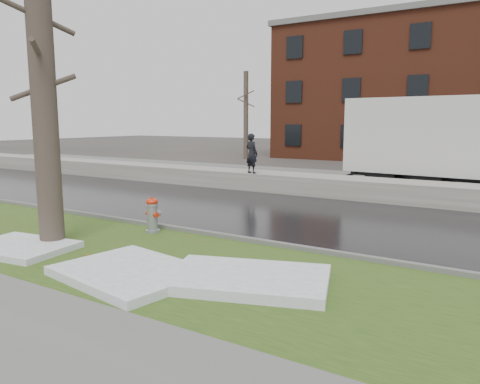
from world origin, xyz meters
The scene contains 16 objects.
ground centered at (0.00, 0.00, 0.00)m, with size 120.00×120.00×0.00m, color #47423D.
verge centered at (0.00, -1.25, 0.02)m, with size 60.00×4.50×0.04m, color #284617.
road centered at (0.00, 4.50, 0.01)m, with size 60.00×7.00×0.03m, color black.
parking_lot centered at (0.00, 13.00, 0.01)m, with size 60.00×9.00×0.03m, color slate.
curb centered at (0.00, 1.00, 0.07)m, with size 60.00×0.15×0.14m, color slate.
snowbank centered at (0.00, 8.70, 0.38)m, with size 60.00×1.60×0.75m, color #ADA89E.
brick_building centered at (2.00, 30.00, 5.00)m, with size 26.00×12.00×10.00m, color maroon.
bg_tree_left centered at (-12.00, 22.00, 3.33)m, with size 1.40×1.62×6.50m.
bg_tree_center centered at (-6.00, 26.00, 3.33)m, with size 1.40×1.62×6.50m.
fire_hydrant centered at (-1.60, 0.49, 0.53)m, with size 0.46×0.42×0.93m.
tree centered at (-2.73, -1.64, 3.52)m, with size 1.26×1.46×6.91m.
box_truck centered at (4.07, 11.47, 2.00)m, with size 11.42×3.34×3.78m.
worker centered at (-3.20, 8.10, 1.56)m, with size 0.59×0.39×1.62m, color black.
snow_patch_near centered at (0.43, -2.30, 0.12)m, with size 2.60×2.00×0.16m, color white.
snow_patch_far centered at (-2.93, -2.34, 0.11)m, with size 2.20×1.60×0.14m, color white.
snow_patch_side centered at (2.44, -1.49, 0.13)m, with size 2.80×1.80×0.18m, color white.
Camera 1 is at (6.53, -8.21, 2.87)m, focal length 35.00 mm.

